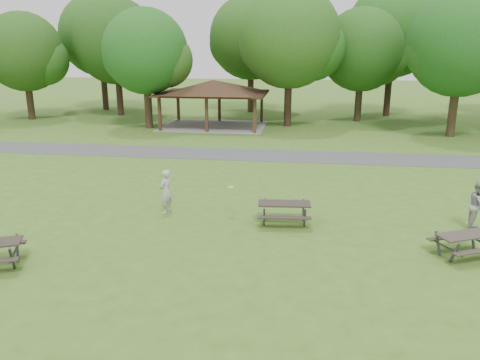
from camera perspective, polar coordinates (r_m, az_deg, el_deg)
name	(u,v)px	position (r m, az deg, el deg)	size (l,w,h in m)	color
ground	(192,251)	(15.44, -5.81, -8.61)	(160.00, 160.00, 0.00)	#3B631C
asphalt_path	(247,155)	(28.55, 0.80, 3.11)	(120.00, 3.20, 0.02)	#424244
pavilion	(213,89)	(38.48, -3.30, 11.07)	(8.60, 7.01, 3.76)	#361C13
tree_row_b	(25,54)	(46.11, -24.70, 13.75)	(7.14, 6.80, 9.28)	#2F1F15
tree_row_c	(117,44)	(46.03, -14.75, 15.74)	(8.19, 7.80, 10.67)	black
tree_row_d	(147,54)	(38.19, -11.32, 14.82)	(6.93, 6.60, 9.27)	#322116
tree_row_e	(291,41)	(38.65, 6.21, 16.54)	(8.40, 8.00, 11.02)	black
tree_row_f	(363,52)	(42.38, 14.74, 14.81)	(7.35, 7.00, 9.55)	black
tree_row_g	(462,47)	(37.17, 25.45, 14.46)	(7.77, 7.40, 10.25)	#302315
tree_deep_a	(102,38)	(50.43, -16.52, 16.28)	(8.40, 8.00, 11.38)	black
tree_deep_b	(252,40)	(46.93, 1.48, 16.67)	(8.40, 8.00, 11.13)	#2F2015
tree_deep_c	(394,33)	(46.27, 18.27, 16.60)	(8.82, 8.40, 11.90)	black
picnic_table_middle	(284,208)	(17.49, 5.41, -3.39)	(2.04, 1.69, 0.84)	black
picnic_table_far	(465,239)	(16.40, 25.72, -6.55)	(2.19, 2.03, 0.76)	#332A25
frisbee_in_flight	(231,187)	(17.99, -1.12, -0.87)	(0.32, 0.32, 0.02)	yellow
frisbee_thrower	(166,191)	(18.69, -9.04, -1.39)	(0.64, 0.42, 1.76)	#B0B0B3
frisbee_catcher	(479,206)	(18.83, 27.10, -2.81)	(0.87, 0.68, 1.80)	#949497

